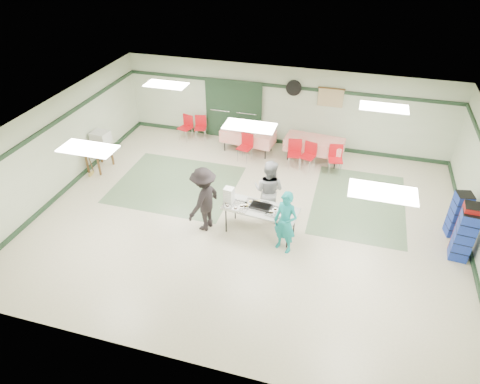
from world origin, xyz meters
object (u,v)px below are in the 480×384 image
(dining_table_a, at_px, (314,144))
(crate_stack_red, at_px, (465,231))
(dining_table_b, at_px, (248,136))
(office_printer, at_px, (101,138))
(chair_d, at_px, (246,144))
(volunteer_grey, at_px, (269,190))
(chair_a, at_px, (309,153))
(printer_table, at_px, (98,151))
(volunteer_dark, at_px, (204,199))
(crate_stack_blue_b, at_px, (458,215))
(crate_stack_blue_a, at_px, (464,236))
(chair_c, at_px, (336,156))
(volunteer_teal, at_px, (285,222))
(chair_loose_b, at_px, (187,125))
(broom, at_px, (88,156))
(serving_table, at_px, (261,210))
(chair_loose_a, at_px, (201,125))
(chair_b, at_px, (295,150))

(dining_table_a, height_order, crate_stack_red, crate_stack_red)
(dining_table_b, xyz_separation_m, office_printer, (-4.16, -2.13, 0.38))
(chair_d, bearing_deg, volunteer_grey, -51.33)
(dining_table_b, xyz_separation_m, chair_a, (2.13, -0.57, -0.03))
(volunteer_grey, bearing_deg, printer_table, 0.08)
(volunteer_dark, distance_m, crate_stack_blue_b, 6.30)
(chair_a, xyz_separation_m, crate_stack_blue_b, (4.01, -2.26, 0.07))
(crate_stack_blue_a, xyz_separation_m, printer_table, (-10.30, 1.33, -0.03))
(dining_table_b, bearing_deg, printer_table, -143.69)
(volunteer_dark, xyz_separation_m, chair_c, (2.92, 3.73, -0.32))
(crate_stack_blue_a, distance_m, printer_table, 10.39)
(chair_d, bearing_deg, chair_a, 12.61)
(volunteer_teal, xyz_separation_m, printer_table, (-6.29, 2.17, -0.17))
(chair_loose_b, xyz_separation_m, crate_stack_blue_b, (8.44, -3.11, 0.06))
(volunteer_dark, relative_size, broom, 1.43)
(serving_table, bearing_deg, chair_c, 72.97)
(crate_stack_blue_b, relative_size, broom, 1.00)
(dining_table_a, xyz_separation_m, crate_stack_blue_a, (3.94, -3.73, 0.09))
(dining_table_a, relative_size, chair_loose_b, 2.14)
(dining_table_a, distance_m, chair_loose_b, 4.51)
(chair_c, bearing_deg, office_printer, -177.48)
(crate_stack_blue_b, bearing_deg, dining_table_b, 155.24)
(broom, bearing_deg, chair_c, 14.14)
(volunteer_dark, distance_m, chair_loose_a, 5.13)
(dining_table_b, bearing_deg, volunteer_dark, -83.35)
(volunteer_dark, bearing_deg, printer_table, -98.77)
(crate_stack_red, bearing_deg, crate_stack_blue_a, -90.00)
(serving_table, relative_size, chair_d, 2.15)
(chair_loose_b, height_order, crate_stack_blue_b, crate_stack_blue_b)
(crate_stack_red, distance_m, broom, 10.42)
(crate_stack_red, xyz_separation_m, printer_table, (-10.30, 1.26, -0.10))
(dining_table_a, height_order, chair_d, chair_d)
(chair_a, relative_size, broom, 0.72)
(volunteer_teal, xyz_separation_m, chair_loose_a, (-3.98, 5.04, -0.30))
(chair_loose_b, distance_m, crate_stack_blue_b, 9.00)
(chair_a, distance_m, crate_stack_blue_b, 4.60)
(volunteer_grey, relative_size, crate_stack_red, 1.17)
(volunteer_dark, xyz_separation_m, chair_loose_b, (-2.32, 4.57, -0.33))
(office_printer, bearing_deg, crate_stack_blue_b, 1.20)
(volunteer_dark, bearing_deg, broom, -93.72)
(volunteer_dark, distance_m, chair_b, 4.09)
(printer_table, bearing_deg, chair_a, 20.36)
(volunteer_dark, height_order, chair_b, volunteer_dark)
(dining_table_a, xyz_separation_m, chair_loose_b, (-4.50, 0.28, -0.02))
(dining_table_b, xyz_separation_m, crate_stack_blue_a, (6.14, -3.73, 0.09))
(chair_b, xyz_separation_m, crate_stack_blue_b, (4.47, -2.27, 0.05))
(volunteer_grey, distance_m, dining_table_b, 3.72)
(dining_table_b, bearing_deg, dining_table_a, 6.42)
(chair_loose_a, height_order, broom, broom)
(dining_table_b, relative_size, chair_a, 2.07)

